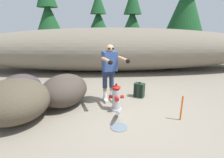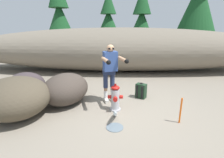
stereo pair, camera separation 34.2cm
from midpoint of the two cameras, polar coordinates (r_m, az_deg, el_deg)
The scene contains 14 objects.
ground_plane at distance 4.58m, azimuth 5.80°, elevation -10.41°, with size 56.00×56.00×0.04m, color gray.
dirt_embankment at distance 8.60m, azimuth 4.02°, elevation 9.81°, with size 15.81×3.20×2.07m, color #756B5B.
fire_hydrant at distance 4.42m, azimuth 3.34°, elevation -6.45°, with size 0.39×0.34×0.71m.
hydrant_water_jet at distance 4.02m, azimuth 3.49°, elevation -12.20°, with size 0.37×0.89×0.52m.
utility_worker at distance 4.65m, azimuth 1.43°, elevation 4.06°, with size 0.69×1.04×1.64m.
spare_backpack at distance 5.33m, azimuth 11.46°, elevation -3.91°, with size 0.36×0.36×0.47m.
boulder_large at distance 4.56m, azimuth -27.41°, elevation -5.52°, with size 1.55×1.57×0.97m, color #4E4434.
boulder_mid at distance 4.90m, azimuth -13.19°, elevation -3.24°, with size 1.41×1.13×0.86m, color #423931.
boulder_small at distance 5.83m, azimuth -25.04°, elevation -1.68°, with size 1.12×0.91×0.76m, color #413639.
boulder_outlier at distance 5.68m, azimuth -11.54°, elevation -1.93°, with size 0.67×0.69×0.56m, color #40373C.
pine_tree_far_left at distance 14.33m, azimuth -16.44°, elevation 20.16°, with size 2.26×2.26×5.81m.
pine_tree_left at distance 14.86m, azimuth -0.52°, elevation 19.55°, with size 2.01×2.01×4.93m.
pine_tree_center at distance 12.15m, azimuth 10.65°, elevation 18.93°, with size 1.84×1.84×4.69m.
survey_stake at distance 4.21m, azimuth 24.04°, elevation -9.60°, with size 0.04×0.04×0.60m, color #E55914.
Camera 2 is at (-0.16, -4.07, 2.06)m, focal length 27.55 mm.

